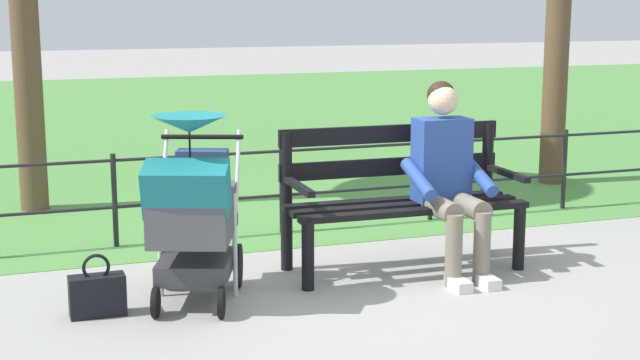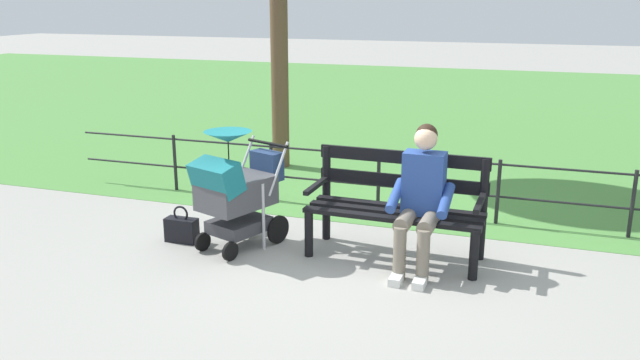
% 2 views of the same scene
% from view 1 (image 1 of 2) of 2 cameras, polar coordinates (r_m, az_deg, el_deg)
% --- Properties ---
extents(ground_plane, '(60.00, 60.00, 0.00)m').
position_cam_1_polar(ground_plane, '(6.26, 1.29, -5.91)').
color(ground_plane, '#9E9B93').
extents(grass_lawn, '(40.00, 16.00, 0.01)m').
position_cam_1_polar(grass_lawn, '(14.66, -11.12, 3.59)').
color(grass_lawn, '#518E42').
rests_on(grass_lawn, ground).
extents(park_bench, '(1.61, 0.64, 0.96)m').
position_cam_1_polar(park_bench, '(6.41, 4.82, -0.70)').
color(park_bench, black).
rests_on(park_bench, ground).
extents(person_on_bench, '(0.54, 0.74, 1.28)m').
position_cam_1_polar(person_on_bench, '(6.29, 7.76, 0.43)').
color(person_on_bench, slate).
rests_on(person_on_bench, ground).
extents(stroller, '(0.77, 0.99, 1.15)m').
position_cam_1_polar(stroller, '(5.65, -7.67, -1.62)').
color(stroller, black).
rests_on(stroller, ground).
extents(handbag, '(0.32, 0.14, 0.37)m').
position_cam_1_polar(handbag, '(5.64, -13.32, -6.74)').
color(handbag, black).
rests_on(handbag, ground).
extents(park_fence, '(7.77, 0.04, 0.70)m').
position_cam_1_polar(park_fence, '(7.44, -0.29, 0.13)').
color(park_fence, black).
rests_on(park_fence, ground).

